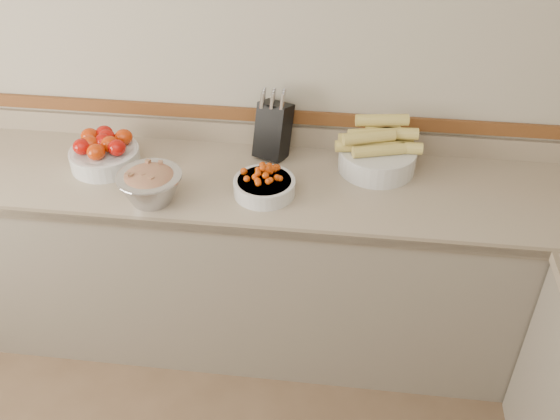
# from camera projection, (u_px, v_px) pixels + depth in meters

# --- Properties ---
(back_wall) EXTENTS (4.00, 0.00, 4.00)m
(back_wall) POSITION_uv_depth(u_px,v_px,m) (218.00, 59.00, 2.69)
(back_wall) COLOR #AFA690
(back_wall) RESTS_ON ground_plane
(counter_back) EXTENTS (4.00, 0.65, 1.08)m
(counter_back) POSITION_uv_depth(u_px,v_px,m) (215.00, 257.00, 2.93)
(counter_back) COLOR gray
(counter_back) RESTS_ON ground_plane
(knife_block) EXTENTS (0.18, 0.20, 0.32)m
(knife_block) POSITION_uv_depth(u_px,v_px,m) (273.00, 129.00, 2.74)
(knife_block) COLOR black
(knife_block) RESTS_ON counter_back
(tomato_bowl) EXTENTS (0.30, 0.30, 0.15)m
(tomato_bowl) POSITION_uv_depth(u_px,v_px,m) (104.00, 152.00, 2.71)
(tomato_bowl) COLOR silver
(tomato_bowl) RESTS_ON counter_back
(cherry_tomato_bowl) EXTENTS (0.26, 0.26, 0.13)m
(cherry_tomato_bowl) POSITION_uv_depth(u_px,v_px,m) (264.00, 184.00, 2.55)
(cherry_tomato_bowl) COLOR silver
(cherry_tomato_bowl) RESTS_ON counter_back
(corn_bowl) EXTENTS (0.37, 0.34, 0.25)m
(corn_bowl) POSITION_uv_depth(u_px,v_px,m) (377.00, 152.00, 2.68)
(corn_bowl) COLOR silver
(corn_bowl) RESTS_ON counter_back
(rhubarb_bowl) EXTENTS (0.26, 0.26, 0.15)m
(rhubarb_bowl) POSITION_uv_depth(u_px,v_px,m) (150.00, 185.00, 2.49)
(rhubarb_bowl) COLOR #B2B2BA
(rhubarb_bowl) RESTS_ON counter_back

